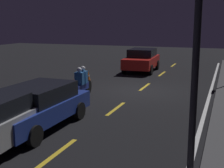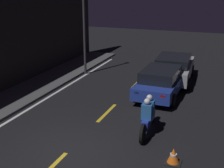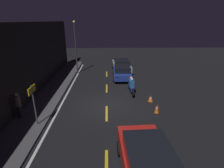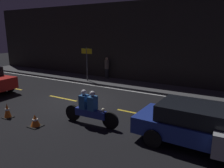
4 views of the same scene
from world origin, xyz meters
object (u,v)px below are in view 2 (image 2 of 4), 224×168
at_px(sedan_blue, 161,81).
at_px(traffic_cone_mid, 173,156).
at_px(hatchback_silver, 174,68).
at_px(street_lamp, 84,19).
at_px(motorcycle, 148,116).

xyz_separation_m(sedan_blue, traffic_cone_mid, (-5.77, -1.69, -0.49)).
distance_m(hatchback_silver, street_lamp, 5.74).
bearing_deg(sedan_blue, traffic_cone_mid, -162.53).
xyz_separation_m(sedan_blue, motorcycle, (-4.07, -0.43, -0.07)).
height_order(traffic_cone_mid, street_lamp, street_lamp).
relative_size(traffic_cone_mid, street_lamp, 0.09).
relative_size(sedan_blue, motorcycle, 1.75).
bearing_deg(hatchback_silver, street_lamp, 91.98).
bearing_deg(street_lamp, sedan_blue, -112.48).
height_order(hatchback_silver, traffic_cone_mid, hatchback_silver).
distance_m(sedan_blue, street_lamp, 6.00).
relative_size(motorcycle, street_lamp, 0.42).
height_order(hatchback_silver, street_lamp, street_lamp).
height_order(motorcycle, street_lamp, street_lamp).
bearing_deg(sedan_blue, street_lamp, 68.71).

